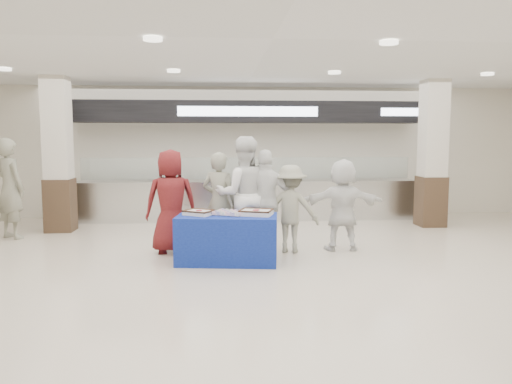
{
  "coord_description": "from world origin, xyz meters",
  "views": [
    {
      "loc": [
        -0.72,
        -6.43,
        1.96
      ],
      "look_at": [
        -0.09,
        1.6,
        1.08
      ],
      "focal_mm": 35.0,
      "sensor_mm": 36.0,
      "label": 1
    }
  ],
  "objects": [
    {
      "name": "ground",
      "position": [
        0.0,
        0.0,
        0.0
      ],
      "size": [
        14.0,
        14.0,
        0.0
      ],
      "primitive_type": "plane",
      "color": "beige",
      "rests_on": "ground"
    },
    {
      "name": "serving_line",
      "position": [
        0.0,
        5.4,
        1.16
      ],
      "size": [
        8.7,
        0.85,
        2.8
      ],
      "color": "silver",
      "rests_on": "ground"
    },
    {
      "name": "column_left",
      "position": [
        -4.0,
        4.2,
        1.53
      ],
      "size": [
        0.55,
        0.55,
        3.2
      ],
      "color": "#362518",
      "rests_on": "ground"
    },
    {
      "name": "column_right",
      "position": [
        4.0,
        4.2,
        1.53
      ],
      "size": [
        0.55,
        0.55,
        3.2
      ],
      "color": "#362518",
      "rests_on": "ground"
    },
    {
      "name": "display_table",
      "position": [
        -0.57,
        1.27,
        0.38
      ],
      "size": [
        1.64,
        0.97,
        0.75
      ],
      "primitive_type": "cube",
      "rotation": [
        0.0,
        0.0,
        -0.13
      ],
      "color": "navy",
      "rests_on": "ground"
    },
    {
      "name": "sheet_cake_left",
      "position": [
        -1.01,
        1.34,
        0.8
      ],
      "size": [
        0.53,
        0.5,
        0.09
      ],
      "color": "silver",
      "rests_on": "display_table"
    },
    {
      "name": "sheet_cake_right",
      "position": [
        -0.12,
        1.25,
        0.8
      ],
      "size": [
        0.58,
        0.51,
        0.1
      ],
      "color": "silver",
      "rests_on": "display_table"
    },
    {
      "name": "cupcake_tray",
      "position": [
        -0.52,
        1.31,
        0.78
      ],
      "size": [
        0.5,
        0.45,
        0.07
      ],
      "color": "silver",
      "rests_on": "display_table"
    },
    {
      "name": "civilian_maroon",
      "position": [
        -1.5,
        2.02,
        0.88
      ],
      "size": [
        0.93,
        0.67,
        1.76
      ],
      "primitive_type": "imported",
      "rotation": [
        0.0,
        0.0,
        3.28
      ],
      "color": "maroon",
      "rests_on": "ground"
    },
    {
      "name": "soldier_a",
      "position": [
        -0.68,
        2.11,
        0.86
      ],
      "size": [
        0.74,
        0.63,
        1.71
      ],
      "primitive_type": "imported",
      "rotation": [
        0.0,
        0.0,
        2.72
      ],
      "color": "gray",
      "rests_on": "ground"
    },
    {
      "name": "chef_tall",
      "position": [
        -0.27,
        2.01,
        0.99
      ],
      "size": [
        1.01,
        0.81,
        1.97
      ],
      "primitive_type": "imported",
      "rotation": [
        0.0,
        0.0,
        3.21
      ],
      "color": "white",
      "rests_on": "ground"
    },
    {
      "name": "chef_short",
      "position": [
        0.11,
        1.91,
        0.88
      ],
      "size": [
        1.07,
        0.54,
        1.76
      ],
      "primitive_type": "imported",
      "rotation": [
        0.0,
        0.0,
        3.03
      ],
      "color": "white",
      "rests_on": "ground"
    },
    {
      "name": "soldier_b",
      "position": [
        0.52,
        1.91,
        0.75
      ],
      "size": [
        1.07,
        0.76,
        1.49
      ],
      "primitive_type": "imported",
      "rotation": [
        0.0,
        0.0,
        2.92
      ],
      "color": "gray",
      "rests_on": "ground"
    },
    {
      "name": "civilian_white",
      "position": [
        1.44,
        1.99,
        0.8
      ],
      "size": [
        1.5,
        0.54,
        1.59
      ],
      "primitive_type": "imported",
      "rotation": [
        0.0,
        0.0,
        3.09
      ],
      "color": "white",
      "rests_on": "ground"
    },
    {
      "name": "soldier_bg",
      "position": [
        -4.72,
        3.5,
        0.98
      ],
      "size": [
        0.85,
        0.79,
        1.95
      ],
      "primitive_type": "imported",
      "rotation": [
        0.0,
        0.0,
        2.55
      ],
      "color": "gray",
      "rests_on": "ground"
    }
  ]
}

